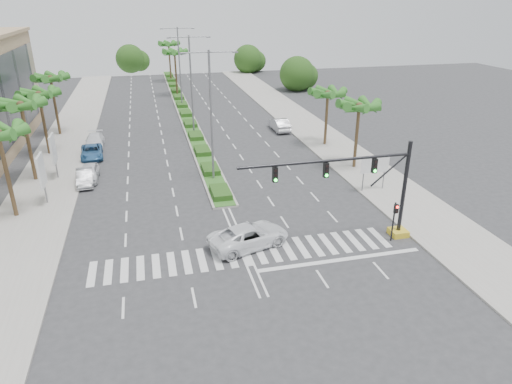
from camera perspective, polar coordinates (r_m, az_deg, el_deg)
ground at (r=31.39m, az=-1.30°, el=-7.81°), size 160.00×160.00×0.00m
footpath_right at (r=53.28m, az=10.08°, el=5.31°), size 6.00×120.00×0.15m
footpath_left at (r=49.91m, az=-23.95°, el=2.37°), size 6.00×120.00×0.15m
median at (r=73.28m, az=-9.13°, el=10.33°), size 2.20×75.00×0.20m
median_grass at (r=73.26m, az=-9.14°, el=10.42°), size 1.80×75.00×0.04m
signal_gantry at (r=32.82m, az=14.64°, el=-0.37°), size 12.60×1.20×7.20m
pedestrian_signal at (r=33.50m, az=16.94°, el=-2.82°), size 0.28×0.36×3.00m
direction_sign at (r=41.62m, az=14.63°, el=3.22°), size 2.70×0.11×3.40m
billboard_near at (r=41.43m, az=-25.24°, el=2.35°), size 0.18×2.10×4.35m
billboard_far at (r=47.03m, az=-24.03°, el=4.89°), size 0.18×2.10×4.35m
palm_left_mid at (r=46.46m, az=-27.30°, el=9.41°), size 4.57×4.68×7.95m
palm_left_far at (r=54.24m, az=-25.49°, el=10.78°), size 4.57×4.68×7.35m
palm_left_end at (r=61.92m, az=-24.28°, el=12.66°), size 4.57×4.68×7.75m
palm_right_near at (r=46.15m, az=12.76°, el=10.22°), size 4.57×4.68×7.05m
palm_right_far at (r=53.33m, az=8.96°, el=11.90°), size 4.57×4.68×6.75m
palm_median_a at (r=81.96m, az=-10.14°, el=16.64°), size 4.57×4.68×8.05m
palm_median_b at (r=96.85m, az=-10.87°, el=17.58°), size 4.57×4.68×8.05m
streetlight_near at (r=41.74m, az=-5.65°, el=10.17°), size 5.10×0.25×12.00m
streetlight_mid at (r=57.33m, az=-8.11°, el=13.65°), size 5.10×0.25×12.00m
streetlight_far at (r=73.09m, az=-9.55°, el=15.62°), size 5.10×0.25×12.00m
car_parked_a at (r=46.24m, az=-20.13°, el=2.26°), size 1.76×4.27×1.45m
car_parked_b at (r=45.36m, az=-20.62°, el=1.74°), size 1.81×4.29×1.38m
car_parked_c at (r=52.66m, az=-19.84°, el=4.74°), size 2.60×5.01×1.35m
car_parked_d at (r=56.54m, az=-19.52°, el=6.05°), size 2.04×4.94×1.43m
car_crossing at (r=32.00m, az=-0.89°, el=-5.49°), size 6.30×4.24×1.60m
car_right at (r=60.13m, az=2.95°, el=8.45°), size 1.80×5.01×1.64m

